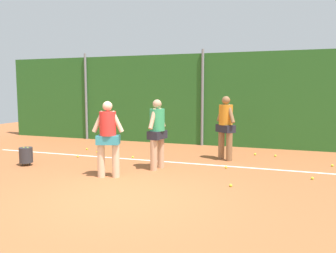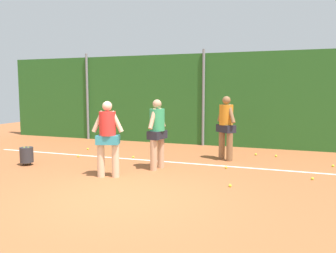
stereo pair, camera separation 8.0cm
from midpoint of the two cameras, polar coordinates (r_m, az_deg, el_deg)
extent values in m
plane|color=#A85B33|center=(8.76, -1.49, -7.71)|extent=(26.72, 26.72, 0.00)
cube|color=#286023|center=(13.10, 6.19, 4.41)|extent=(17.28, 0.25, 3.41)
cylinder|color=gray|center=(14.93, -12.97, 4.78)|extent=(0.10, 0.10, 3.56)
cylinder|color=gray|center=(12.92, 6.01, 4.71)|extent=(0.10, 0.10, 3.56)
cube|color=white|center=(10.02, 1.40, -5.91)|extent=(12.63, 0.10, 0.01)
cylinder|color=beige|center=(8.40, -8.35, -5.59)|extent=(0.18, 0.18, 0.80)
cylinder|color=beige|center=(8.48, -10.71, -5.52)|extent=(0.18, 0.18, 0.80)
cube|color=teal|center=(8.35, -9.59, -2.16)|extent=(0.60, 0.45, 0.21)
cylinder|color=red|center=(8.30, -9.64, 0.51)|extent=(0.39, 0.39, 0.57)
sphere|color=beige|center=(8.27, -9.69, 3.34)|extent=(0.23, 0.23, 0.23)
cylinder|color=beige|center=(8.25, -8.15, 0.79)|extent=(0.32, 0.17, 0.54)
cylinder|color=beige|center=(8.35, -11.13, 0.80)|extent=(0.32, 0.17, 0.54)
cylinder|color=tan|center=(8.99, -2.13, -4.72)|extent=(0.18, 0.18, 0.80)
cylinder|color=tan|center=(9.29, -0.95, -4.36)|extent=(0.18, 0.18, 0.80)
cube|color=#23232D|center=(9.06, -1.54, -1.37)|extent=(0.40, 0.58, 0.21)
cylinder|color=#339E60|center=(9.02, -1.54, 1.11)|extent=(0.39, 0.39, 0.57)
sphere|color=tan|center=(8.99, -1.55, 3.73)|extent=(0.23, 0.23, 0.23)
cylinder|color=tan|center=(8.83, -2.31, 1.27)|extent=(0.15, 0.32, 0.54)
cylinder|color=tan|center=(9.21, -0.82, 1.48)|extent=(0.15, 0.32, 0.54)
cylinder|color=black|center=(9.34, -0.80, -0.81)|extent=(0.03, 0.03, 0.28)
torus|color=#26262B|center=(9.38, -0.80, -2.45)|extent=(0.07, 0.28, 0.28)
cylinder|color=#8C603D|center=(10.60, 9.05, -3.05)|extent=(0.18, 0.18, 0.83)
cylinder|color=#8C603D|center=(10.31, 10.31, -3.33)|extent=(0.18, 0.18, 0.83)
cube|color=#23232D|center=(10.38, 9.72, -0.32)|extent=(0.63, 0.61, 0.22)
cylinder|color=orange|center=(10.35, 9.76, 1.91)|extent=(0.41, 0.41, 0.59)
sphere|color=#8C603D|center=(10.32, 9.81, 4.28)|extent=(0.24, 0.24, 0.24)
cylinder|color=#8C603D|center=(10.53, 8.99, 2.24)|extent=(0.29, 0.26, 0.57)
cylinder|color=#8C603D|center=(10.16, 10.58, 2.07)|extent=(0.29, 0.26, 0.57)
cylinder|color=#2D2D33|center=(10.37, -22.03, -4.33)|extent=(0.36, 0.36, 0.42)
cylinder|color=#2D2D33|center=(10.34, -21.45, -5.76)|extent=(0.02, 0.02, 0.08)
cylinder|color=#2D2D33|center=(10.50, -22.48, -5.61)|extent=(0.02, 0.02, 0.08)
cylinder|color=#2D2D33|center=(10.51, -21.51, -5.57)|extent=(0.02, 0.02, 0.08)
sphere|color=#CCDB33|center=(10.34, -21.79, -3.29)|extent=(0.07, 0.07, 0.07)
sphere|color=#CCDB33|center=(10.36, -22.35, -3.29)|extent=(0.07, 0.07, 0.07)
sphere|color=#CCDB33|center=(12.35, -12.88, -3.62)|extent=(0.07, 0.07, 0.07)
sphere|color=#CCDB33|center=(9.60, -11.06, -6.38)|extent=(0.07, 0.07, 0.07)
sphere|color=#CCDB33|center=(9.39, 9.79, -6.63)|extent=(0.07, 0.07, 0.07)
sphere|color=#CCDB33|center=(10.67, -5.52, -5.03)|extent=(0.07, 0.07, 0.07)
sphere|color=#CCDB33|center=(11.33, 17.53, -4.63)|extent=(0.07, 0.07, 0.07)
sphere|color=#CCDB33|center=(10.47, 25.69, -5.84)|extent=(0.07, 0.07, 0.07)
sphere|color=#CCDB33|center=(11.11, -14.33, -4.75)|extent=(0.07, 0.07, 0.07)
sphere|color=#CCDB33|center=(11.41, 14.43, -4.46)|extent=(0.07, 0.07, 0.07)
sphere|color=#CCDB33|center=(11.73, -11.23, -4.10)|extent=(0.07, 0.07, 0.07)
sphere|color=#CCDB33|center=(7.69, 10.47, -9.53)|extent=(0.07, 0.07, 0.07)
sphere|color=#CCDB33|center=(8.81, 22.90, -7.89)|extent=(0.07, 0.07, 0.07)
camera|label=1|loc=(0.04, -89.75, 0.03)|focal=37.07mm
camera|label=2|loc=(0.04, 90.25, -0.03)|focal=37.07mm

